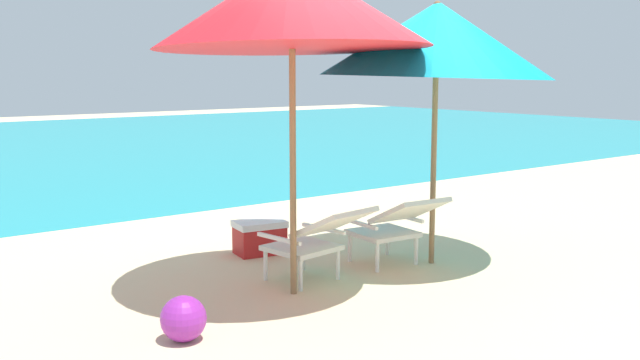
% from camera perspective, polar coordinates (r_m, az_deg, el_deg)
% --- Properties ---
extents(ground_plane, '(40.00, 40.00, 0.00)m').
position_cam_1_polar(ground_plane, '(9.57, -12.33, -1.97)').
color(ground_plane, beige).
extents(ocean_band, '(40.00, 18.00, 0.01)m').
position_cam_1_polar(ocean_band, '(17.42, -23.90, 2.25)').
color(ocean_band, teal).
rests_on(ocean_band, ground_plane).
extents(lounge_chair_left, '(0.66, 0.94, 0.68)m').
position_cam_1_polar(lounge_chair_left, '(5.85, -0.27, -4.51)').
color(lounge_chair_left, silver).
rests_on(lounge_chair_left, ground_plane).
extents(lounge_chair_right, '(0.60, 0.91, 0.68)m').
position_cam_1_polar(lounge_chair_right, '(6.39, 6.00, -3.44)').
color(lounge_chair_right, silver).
rests_on(lounge_chair_right, ground_plane).
extents(beach_umbrella_left, '(2.25, 2.27, 2.60)m').
position_cam_1_polar(beach_umbrella_left, '(5.48, -2.25, 13.85)').
color(beach_umbrella_left, olive).
rests_on(beach_umbrella_left, ground_plane).
extents(beach_umbrella_right, '(2.73, 2.72, 2.36)m').
position_cam_1_polar(beach_umbrella_right, '(6.45, 9.27, 10.97)').
color(beach_umbrella_right, olive).
rests_on(beach_umbrella_right, ground_plane).
extents(beach_ball, '(0.30, 0.30, 0.30)m').
position_cam_1_polar(beach_ball, '(4.81, -10.82, -10.80)').
color(beach_ball, purple).
rests_on(beach_ball, ground_plane).
extents(cooler_box, '(0.51, 0.39, 0.32)m').
position_cam_1_polar(cooler_box, '(6.91, -4.83, -4.54)').
color(cooler_box, red).
rests_on(cooler_box, ground_plane).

